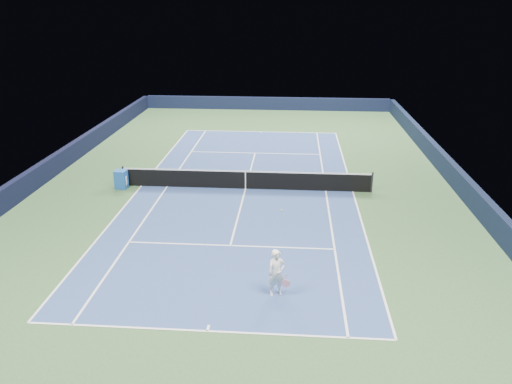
{
  "coord_description": "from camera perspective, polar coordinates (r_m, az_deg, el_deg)",
  "views": [
    {
      "loc": [
        2.35,
        -23.96,
        9.14
      ],
      "look_at": [
        0.77,
        -3.0,
        1.0
      ],
      "focal_mm": 35.0,
      "sensor_mm": 36.0,
      "label": 1
    }
  ],
  "objects": [
    {
      "name": "ground",
      "position": [
        25.75,
        -1.2,
        0.38
      ],
      "size": [
        40.0,
        40.0,
        0.0
      ],
      "primitive_type": "plane",
      "color": "#31512C",
      "rests_on": "ground"
    },
    {
      "name": "wall_far",
      "position": [
        44.68,
        1.25,
        10.08
      ],
      "size": [
        22.0,
        0.35,
        1.1
      ],
      "primitive_type": "cube",
      "color": "#111633",
      "rests_on": "ground"
    },
    {
      "name": "wall_right",
      "position": [
        26.82,
        22.48,
        0.83
      ],
      "size": [
        0.35,
        40.0,
        1.1
      ],
      "primitive_type": "cube",
      "color": "black",
      "rests_on": "ground"
    },
    {
      "name": "wall_left",
      "position": [
        28.66,
        -23.31,
        1.95
      ],
      "size": [
        0.35,
        40.0,
        1.1
      ],
      "primitive_type": "cube",
      "color": "black",
      "rests_on": "ground"
    },
    {
      "name": "court_surface",
      "position": [
        25.75,
        -1.2,
        0.38
      ],
      "size": [
        10.97,
        23.77,
        0.01
      ],
      "primitive_type": "cube",
      "color": "navy",
      "rests_on": "ground"
    },
    {
      "name": "baseline_far",
      "position": [
        37.06,
        0.56,
        6.91
      ],
      "size": [
        10.97,
        0.08,
        0.0
      ],
      "primitive_type": "cube",
      "color": "white",
      "rests_on": "ground"
    },
    {
      "name": "baseline_near",
      "position": [
        15.32,
        -5.59,
        -15.54
      ],
      "size": [
        10.97,
        0.08,
        0.0
      ],
      "primitive_type": "cube",
      "color": "white",
      "rests_on": "ground"
    },
    {
      "name": "sideline_doubles_right",
      "position": [
        25.83,
        11.0,
        0.06
      ],
      "size": [
        0.08,
        23.77,
        0.0
      ],
      "primitive_type": "cube",
      "color": "white",
      "rests_on": "ground"
    },
    {
      "name": "sideline_doubles_left",
      "position": [
        26.81,
        -12.95,
        0.7
      ],
      "size": [
        0.08,
        23.77,
        0.0
      ],
      "primitive_type": "cube",
      "color": "white",
      "rests_on": "ground"
    },
    {
      "name": "sideline_singles_right",
      "position": [
        25.7,
        7.97,
        0.15
      ],
      "size": [
        0.08,
        23.77,
        0.0
      ],
      "primitive_type": "cube",
      "color": "white",
      "rests_on": "ground"
    },
    {
      "name": "sideline_singles_left",
      "position": [
        26.44,
        -10.12,
        0.63
      ],
      "size": [
        0.08,
        23.77,
        0.0
      ],
      "primitive_type": "cube",
      "color": "white",
      "rests_on": "ground"
    },
    {
      "name": "service_line_far",
      "position": [
        31.79,
        -0.1,
        4.48
      ],
      "size": [
        8.23,
        0.08,
        0.0
      ],
      "primitive_type": "cube",
      "color": "white",
      "rests_on": "ground"
    },
    {
      "name": "service_line_near",
      "position": [
        19.93,
        -2.96,
        -6.13
      ],
      "size": [
        8.23,
        0.08,
        0.0
      ],
      "primitive_type": "cube",
      "color": "white",
      "rests_on": "ground"
    },
    {
      "name": "center_service_line",
      "position": [
        25.74,
        -1.2,
        0.39
      ],
      "size": [
        0.08,
        12.8,
        0.0
      ],
      "primitive_type": "cube",
      "color": "white",
      "rests_on": "ground"
    },
    {
      "name": "center_mark_far",
      "position": [
        36.91,
        0.54,
        6.85
      ],
      "size": [
        0.08,
        0.3,
        0.0
      ],
      "primitive_type": "cube",
      "color": "white",
      "rests_on": "ground"
    },
    {
      "name": "center_mark_near",
      "position": [
        15.44,
        -5.49,
        -15.21
      ],
      "size": [
        0.08,
        0.3,
        0.0
      ],
      "primitive_type": "cube",
      "color": "white",
      "rests_on": "ground"
    },
    {
      "name": "tennis_net",
      "position": [
        25.57,
        -1.21,
        1.43
      ],
      "size": [
        12.9,
        0.1,
        1.07
      ],
      "color": "black",
      "rests_on": "ground"
    },
    {
      "name": "sponsor_cube",
      "position": [
        26.6,
        -15.14,
        1.41
      ],
      "size": [
        0.64,
        0.57,
        0.96
      ],
      "color": "#1C53AB",
      "rests_on": "ground"
    },
    {
      "name": "tennis_player",
      "position": [
        16.46,
        2.36,
        -9.22
      ],
      "size": [
        0.81,
        1.33,
        2.63
      ],
      "color": "white",
      "rests_on": "ground"
    }
  ]
}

